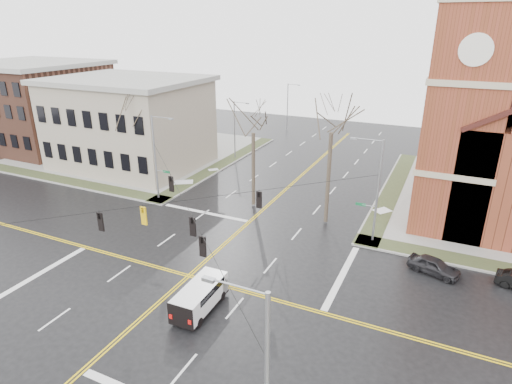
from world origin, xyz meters
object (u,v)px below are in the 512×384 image
at_px(signal_pole_nw, 156,155).
at_px(tree_nw_far, 133,119).
at_px(signal_pole_se, 263,383).
at_px(cargo_van, 201,294).
at_px(streetlight_north_b, 288,105).
at_px(tree_nw_near, 253,128).
at_px(tree_ne, 332,126).
at_px(parked_car_a, 434,266).
at_px(streetlight_north_a, 235,128).
at_px(signal_pole_ne, 376,188).

height_order(signal_pole_nw, tree_nw_far, tree_nw_far).
height_order(signal_pole_se, cargo_van, signal_pole_se).
bearing_deg(streetlight_north_b, signal_pole_nw, -91.05).
relative_size(signal_pole_nw, tree_nw_near, 0.79).
height_order(signal_pole_se, tree_ne, tree_ne).
bearing_deg(streetlight_north_b, tree_nw_near, -74.62).
distance_m(parked_car_a, tree_ne, 14.27).
distance_m(signal_pole_nw, signal_pole_se, 32.28).
height_order(streetlight_north_a, tree_ne, tree_ne).
xyz_separation_m(parked_car_a, tree_ne, (-10.03, 5.15, 8.75)).
relative_size(streetlight_north_a, tree_ne, 0.61).
xyz_separation_m(parked_car_a, tree_nw_far, (-32.16, 4.95, 7.40)).
distance_m(signal_pole_ne, tree_ne, 6.71).
bearing_deg(cargo_van, signal_pole_se, -47.31).
height_order(signal_pole_nw, signal_pole_se, same).
height_order(signal_pole_se, parked_car_a, signal_pole_se).
distance_m(streetlight_north_a, tree_nw_far, 15.95).
bearing_deg(signal_pole_nw, tree_nw_near, 15.44).
xyz_separation_m(signal_pole_ne, streetlight_north_b, (-21.97, 36.50, -0.48)).
xyz_separation_m(signal_pole_ne, cargo_van, (-8.35, -14.39, -3.88)).
bearing_deg(tree_ne, signal_pole_se, -79.46).
bearing_deg(tree_nw_near, cargo_van, -75.77).
bearing_deg(streetlight_north_b, signal_pole_se, -69.73).
relative_size(signal_pole_nw, streetlight_north_a, 1.12).
relative_size(tree_nw_near, tree_ne, 0.88).
xyz_separation_m(signal_pole_ne, parked_car_a, (5.39, -3.23, -4.30)).
distance_m(cargo_van, parked_car_a, 17.71).
distance_m(streetlight_north_a, parked_car_a, 33.95).
bearing_deg(tree_nw_near, streetlight_north_a, 124.02).
bearing_deg(tree_ne, streetlight_north_a, 139.95).
bearing_deg(streetlight_north_b, parked_car_a, -55.44).
relative_size(signal_pole_nw, cargo_van, 1.88).
xyz_separation_m(cargo_van, tree_ne, (3.71, 16.32, 8.34)).
bearing_deg(signal_pole_nw, streetlight_north_b, 88.95).
bearing_deg(streetlight_north_a, signal_pole_se, -60.91).
distance_m(signal_pole_ne, streetlight_north_b, 42.61).
height_order(cargo_van, parked_car_a, cargo_van).
height_order(streetlight_north_b, tree_ne, tree_ne).
distance_m(signal_pole_ne, cargo_van, 17.08).
bearing_deg(streetlight_north_a, tree_ne, -40.05).
distance_m(signal_pole_ne, tree_nw_far, 27.01).
bearing_deg(tree_nw_far, tree_nw_near, 4.19).
bearing_deg(tree_nw_far, signal_pole_se, -42.72).
bearing_deg(tree_nw_near, signal_pole_ne, -12.22).
relative_size(cargo_van, tree_ne, 0.37).
xyz_separation_m(streetlight_north_b, tree_ne, (17.34, -34.57, 4.94)).
bearing_deg(signal_pole_se, cargo_van, 134.12).
xyz_separation_m(signal_pole_se, streetlight_north_a, (-21.97, 39.50, -0.48)).
bearing_deg(cargo_van, tree_ne, 75.77).
bearing_deg(parked_car_a, streetlight_north_a, 71.20).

